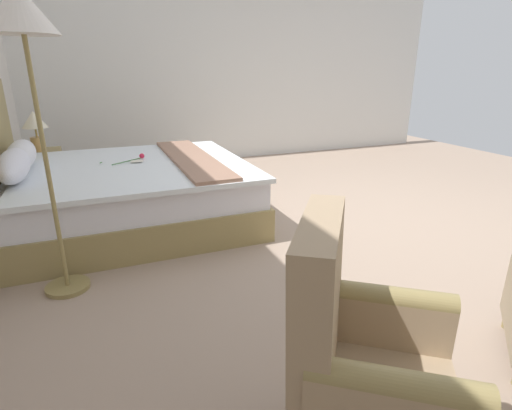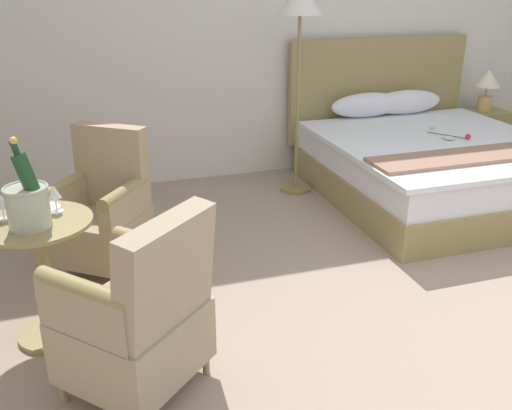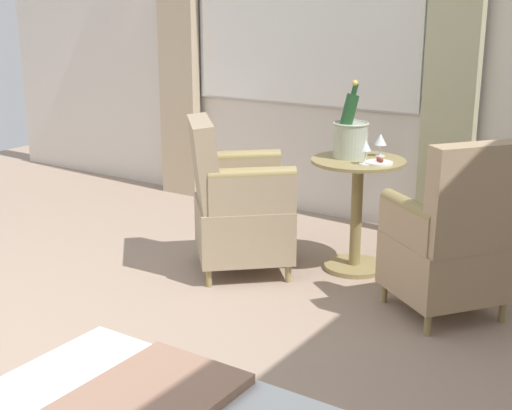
{
  "view_description": "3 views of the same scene",
  "coord_description": "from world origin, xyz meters",
  "px_view_note": "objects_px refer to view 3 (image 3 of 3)",
  "views": [
    {
      "loc": [
        -2.83,
        2.35,
        1.4
      ],
      "look_at": [
        -0.6,
        1.45,
        0.57
      ],
      "focal_mm": 28.0,
      "sensor_mm": 36.0,
      "label": 1
    },
    {
      "loc": [
        -2.07,
        -2.01,
        1.9
      ],
      "look_at": [
        -1.01,
        1.3,
        0.47
      ],
      "focal_mm": 40.0,
      "sensor_mm": 36.0,
      "label": 2
    },
    {
      "loc": [
        1.52,
        2.72,
        1.63
      ],
      "look_at": [
        -0.96,
        1.07,
        0.77
      ],
      "focal_mm": 50.0,
      "sensor_mm": 36.0,
      "label": 3
    }
  ],
  "objects_px": {
    "side_table_round": "(357,207)",
    "champagne_bucket": "(350,135)",
    "snack_plate": "(379,162)",
    "wine_glass_near_edge": "(380,140)",
    "armchair_by_window": "(451,242)",
    "armchair_facing_bed": "(236,207)",
    "wine_glass_near_bucket": "(366,147)"
  },
  "relations": [
    {
      "from": "champagne_bucket",
      "to": "armchair_by_window",
      "type": "bearing_deg",
      "value": 64.72
    },
    {
      "from": "side_table_round",
      "to": "armchair_facing_bed",
      "type": "height_order",
      "value": "armchair_facing_bed"
    },
    {
      "from": "wine_glass_near_bucket",
      "to": "armchair_by_window",
      "type": "relative_size",
      "value": 0.15
    },
    {
      "from": "wine_glass_near_edge",
      "to": "armchair_facing_bed",
      "type": "distance_m",
      "value": 0.98
    },
    {
      "from": "side_table_round",
      "to": "wine_glass_near_bucket",
      "type": "xyz_separation_m",
      "value": [
        0.1,
        0.09,
        0.4
      ]
    },
    {
      "from": "side_table_round",
      "to": "champagne_bucket",
      "type": "xyz_separation_m",
      "value": [
        -0.02,
        -0.07,
        0.44
      ]
    },
    {
      "from": "champagne_bucket",
      "to": "snack_plate",
      "type": "bearing_deg",
      "value": 75.03
    },
    {
      "from": "side_table_round",
      "to": "armchair_by_window",
      "type": "bearing_deg",
      "value": 63.67
    },
    {
      "from": "snack_plate",
      "to": "armchair_by_window",
      "type": "distance_m",
      "value": 0.71
    },
    {
      "from": "wine_glass_near_edge",
      "to": "snack_plate",
      "type": "height_order",
      "value": "wine_glass_near_edge"
    },
    {
      "from": "armchair_by_window",
      "to": "armchair_facing_bed",
      "type": "bearing_deg",
      "value": -86.91
    },
    {
      "from": "side_table_round",
      "to": "armchair_facing_bed",
      "type": "xyz_separation_m",
      "value": [
        0.43,
        -0.61,
        0.01
      ]
    },
    {
      "from": "armchair_facing_bed",
      "to": "armchair_by_window",
      "type": "bearing_deg",
      "value": 93.09
    },
    {
      "from": "side_table_round",
      "to": "wine_glass_near_bucket",
      "type": "relative_size",
      "value": 4.8
    },
    {
      "from": "champagne_bucket",
      "to": "armchair_by_window",
      "type": "distance_m",
      "value": 0.97
    },
    {
      "from": "champagne_bucket",
      "to": "armchair_facing_bed",
      "type": "height_order",
      "value": "champagne_bucket"
    },
    {
      "from": "wine_glass_near_bucket",
      "to": "armchair_by_window",
      "type": "height_order",
      "value": "armchair_by_window"
    },
    {
      "from": "wine_glass_near_bucket",
      "to": "snack_plate",
      "type": "height_order",
      "value": "wine_glass_near_bucket"
    },
    {
      "from": "wine_glass_near_edge",
      "to": "armchair_by_window",
      "type": "bearing_deg",
      "value": 51.74
    },
    {
      "from": "side_table_round",
      "to": "snack_plate",
      "type": "bearing_deg",
      "value": 74.41
    },
    {
      "from": "snack_plate",
      "to": "wine_glass_near_bucket",
      "type": "bearing_deg",
      "value": -44.63
    },
    {
      "from": "snack_plate",
      "to": "armchair_facing_bed",
      "type": "height_order",
      "value": "armchair_facing_bed"
    },
    {
      "from": "wine_glass_near_edge",
      "to": "snack_plate",
      "type": "distance_m",
      "value": 0.24
    },
    {
      "from": "snack_plate",
      "to": "side_table_round",
      "type": "bearing_deg",
      "value": -105.59
    },
    {
      "from": "side_table_round",
      "to": "snack_plate",
      "type": "distance_m",
      "value": 0.35
    },
    {
      "from": "wine_glass_near_bucket",
      "to": "armchair_facing_bed",
      "type": "xyz_separation_m",
      "value": [
        0.32,
        -0.7,
        -0.4
      ]
    },
    {
      "from": "side_table_round",
      "to": "champagne_bucket",
      "type": "bearing_deg",
      "value": -103.62
    },
    {
      "from": "armchair_by_window",
      "to": "wine_glass_near_edge",
      "type": "bearing_deg",
      "value": -128.26
    },
    {
      "from": "wine_glass_near_edge",
      "to": "snack_plate",
      "type": "relative_size",
      "value": 0.86
    },
    {
      "from": "snack_plate",
      "to": "armchair_facing_bed",
      "type": "relative_size",
      "value": 0.17
    },
    {
      "from": "wine_glass_near_edge",
      "to": "armchair_by_window",
      "type": "distance_m",
      "value": 0.91
    },
    {
      "from": "side_table_round",
      "to": "wine_glass_near_edge",
      "type": "xyz_separation_m",
      "value": [
        -0.16,
        0.07,
        0.4
      ]
    }
  ]
}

